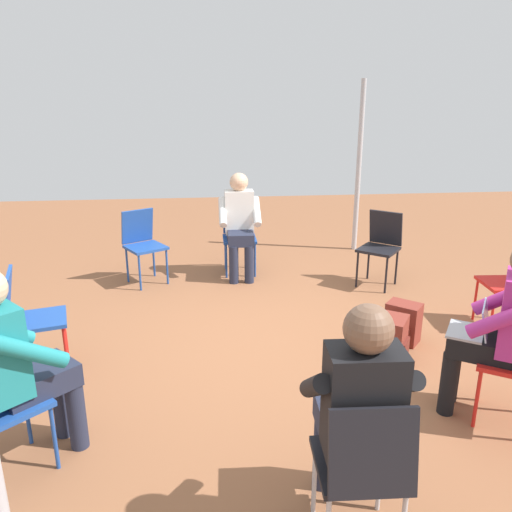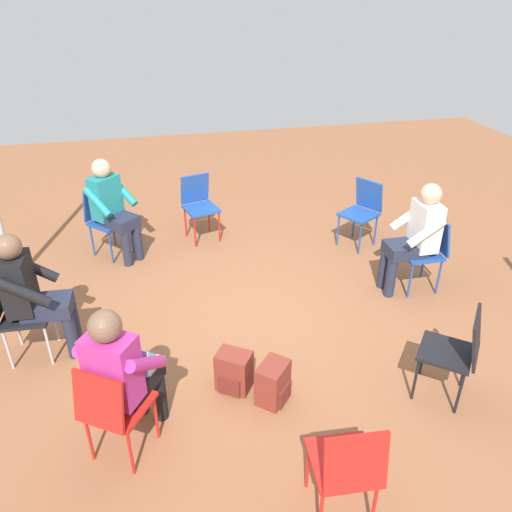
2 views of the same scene
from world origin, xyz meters
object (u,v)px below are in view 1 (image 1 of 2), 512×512
Objects in this scene: chair_southeast at (381,243)px; chair_west at (363,465)px; chair_north at (27,314)px; chair_east at (239,233)px; chair_northeast at (143,241)px; person_in_black at (357,405)px; person_in_teal at (15,358)px; person_with_laptop at (502,323)px; backpack_near_laptop_user at (392,341)px; person_in_white at (240,220)px; backpack_by_empty_chair at (403,325)px.

chair_southeast and chair_west have the same top height.
chair_north and chair_east have the same top height.
chair_northeast is 0.69× the size of person_in_black.
person_in_black is at bearing 27.33° from person_in_teal.
chair_northeast is 3.97m from person_in_black.
person_in_teal is at bearing 0.71° from chair_north.
chair_southeast is 3.74m from chair_west.
person_in_teal is at bearing 126.29° from person_with_laptop.
person_in_teal is (-0.14, 2.94, 0.00)m from person_with_laptop.
chair_west is at bearing 109.12° from chair_southeast.
person_in_black is (-3.70, -1.40, 0.20)m from chair_northeast.
chair_east is 1.00× the size of chair_northeast.
person_in_teal reaches higher than backpack_near_laptop_user.
chair_north is at bearing 52.53° from chair_east.
chair_east is at bearing 24.98° from backpack_near_laptop_user.
person_in_black is 1.90m from backpack_near_laptop_user.
chair_southeast is 1.70m from chair_east.
person_in_white is at bearing 26.69° from backpack_near_laptop_user.
backpack_by_empty_chair is at bearing 71.79° from person_in_teal.
chair_north is 0.69× the size of person_in_white.
chair_east is 0.69× the size of person_in_teal.
chair_northeast is 1.16m from person_in_white.
chair_north is 2.36× the size of backpack_by_empty_chair.
person_in_teal reaches higher than chair_north.
person_in_black is at bearing 79.36° from chair_northeast.
chair_east reaches higher than backpack_by_empty_chair.
person_with_laptop and person_in_white have the same top height.
chair_north reaches higher than backpack_near_laptop_user.
person_in_white reaches higher than chair_east.
person_in_black reaches higher than chair_southeast.
person_in_teal is (-1.07, -0.30, 0.20)m from chair_north.
person_in_white is at bearing 153.40° from chair_northeast.
person_in_black is 3.81m from person_in_white.
chair_north is 2.67m from person_in_black.
backpack_near_laptop_user is at bearing 144.23° from backpack_by_empty_chair.
chair_west is 2.34m from backpack_by_empty_chair.
chair_north is 1.13m from person_in_teal.
chair_southeast is 2.36× the size of backpack_by_empty_chair.
chair_west is 0.69× the size of person_with_laptop.
person_in_black is at bearing 90.00° from chair_west.
chair_southeast is 2.56m from person_with_laptop.
backpack_by_empty_chair is (-1.80, -2.44, -0.34)m from chair_northeast.
chair_west is 4.11m from chair_northeast.
person_in_white is (3.80, 0.27, 0.00)m from person_in_black.
person_in_teal is (-3.16, 1.48, 0.00)m from person_in_white.
chair_southeast is at bearing 30.79° from person_with_laptop.
backpack_by_empty_chair is at bearing 125.25° from person_in_white.
chair_west is at bearing 22.57° from person_in_teal.
chair_southeast is at bearing 164.26° from person_in_white.
chair_northeast is 0.69× the size of person_in_white.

